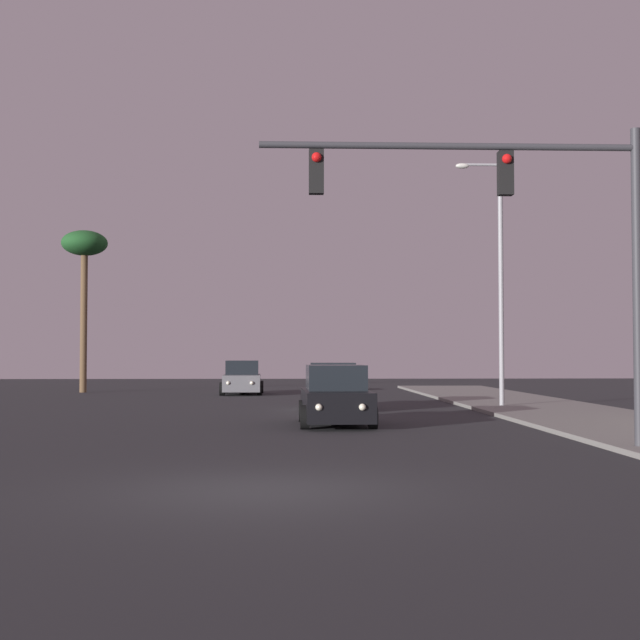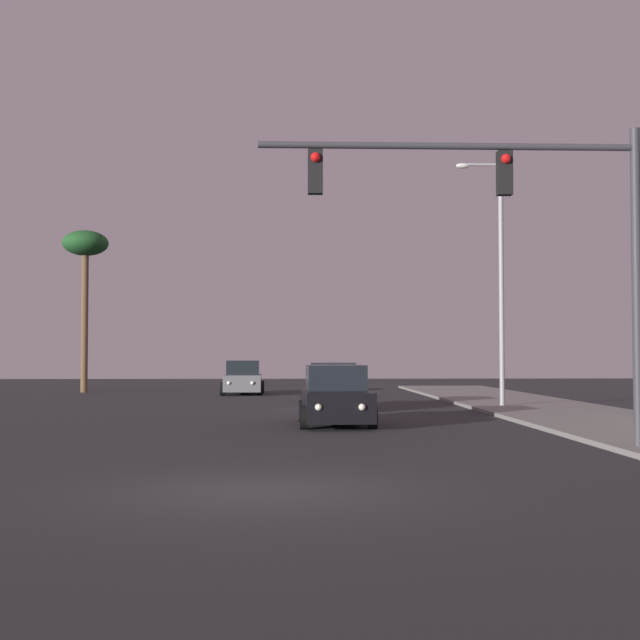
{
  "view_description": "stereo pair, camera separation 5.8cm",
  "coord_description": "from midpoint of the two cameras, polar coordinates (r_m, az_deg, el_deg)",
  "views": [
    {
      "loc": [
        0.37,
        -13.04,
        1.97
      ],
      "look_at": [
        1.39,
        14.24,
        3.04
      ],
      "focal_mm": 50.0,
      "sensor_mm": 36.0,
      "label": 1
    },
    {
      "loc": [
        0.43,
        -13.04,
        1.97
      ],
      "look_at": [
        1.39,
        14.24,
        3.04
      ],
      "focal_mm": 50.0,
      "sensor_mm": 36.0,
      "label": 2
    }
  ],
  "objects": [
    {
      "name": "car_grey",
      "position": [
        44.63,
        -4.92,
        -3.78
      ],
      "size": [
        2.04,
        4.33,
        1.68
      ],
      "rotation": [
        0.0,
        0.0,
        3.17
      ],
      "color": "slate",
      "rests_on": "ground"
    },
    {
      "name": "street_lamp",
      "position": [
        33.33,
        11.35,
        3.23
      ],
      "size": [
        1.74,
        0.24,
        9.0
      ],
      "color": "#99999E",
      "rests_on": "sidewalk_right"
    },
    {
      "name": "ground_plane",
      "position": [
        13.2,
        -3.81,
        -10.82
      ],
      "size": [
        120.0,
        120.0,
        0.0
      ],
      "primitive_type": "plane",
      "color": "#28282B"
    },
    {
      "name": "palm_tree_far",
      "position": [
        48.54,
        -14.75,
        4.24
      ],
      "size": [
        2.4,
        2.4,
        8.51
      ],
      "color": "brown",
      "rests_on": "ground"
    },
    {
      "name": "car_black",
      "position": [
        25.0,
        1.08,
        -5.01
      ],
      "size": [
        2.04,
        4.33,
        1.68
      ],
      "rotation": [
        0.0,
        0.0,
        3.17
      ],
      "color": "black",
      "rests_on": "ground"
    },
    {
      "name": "car_white",
      "position": [
        32.21,
        0.89,
        -4.39
      ],
      "size": [
        2.04,
        4.33,
        1.68
      ],
      "rotation": [
        0.0,
        0.0,
        3.12
      ],
      "color": "silver",
      "rests_on": "ground"
    },
    {
      "name": "sidewalk_right",
      "position": [
        24.85,
        19.59,
        -6.52
      ],
      "size": [
        5.0,
        60.0,
        0.12
      ],
      "color": "gray",
      "rests_on": "ground"
    },
    {
      "name": "traffic_light_mast",
      "position": [
        18.72,
        13.16,
        6.37
      ],
      "size": [
        7.83,
        0.36,
        6.5
      ],
      "color": "#38383D",
      "rests_on": "sidewalk_right"
    }
  ]
}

